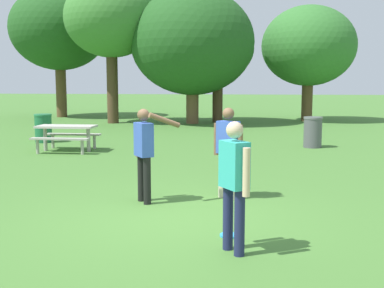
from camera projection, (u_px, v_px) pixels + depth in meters
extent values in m
plane|color=#447530|center=(172.00, 216.00, 7.79)|extent=(120.00, 120.00, 0.00)
cylinder|color=#1E234C|center=(239.00, 223.00, 6.00)|extent=(0.13, 0.13, 0.82)
cylinder|color=#1E234C|center=(228.00, 218.00, 6.22)|extent=(0.13, 0.13, 0.82)
cube|color=#33B2AD|center=(234.00, 165.00, 6.02)|extent=(0.40, 0.44, 0.58)
sphere|color=beige|center=(235.00, 130.00, 5.96)|extent=(0.21, 0.21, 0.21)
cylinder|color=beige|center=(246.00, 172.00, 5.80)|extent=(0.09, 0.09, 0.58)
cylinder|color=beige|center=(223.00, 165.00, 6.25)|extent=(0.09, 0.09, 0.58)
cylinder|color=black|center=(141.00, 178.00, 8.70)|extent=(0.13, 0.13, 0.82)
cylinder|color=black|center=(147.00, 181.00, 8.48)|extent=(0.13, 0.13, 0.82)
cube|color=#3856B7|center=(144.00, 140.00, 8.50)|extent=(0.40, 0.44, 0.58)
sphere|color=brown|center=(143.00, 115.00, 8.44)|extent=(0.21, 0.21, 0.21)
cylinder|color=brown|center=(138.00, 141.00, 8.73)|extent=(0.09, 0.09, 0.58)
cylinder|color=brown|center=(164.00, 120.00, 8.35)|extent=(0.53, 0.40, 0.28)
cylinder|color=#B7AD93|center=(234.00, 177.00, 8.82)|extent=(0.13, 0.13, 0.82)
cylinder|color=#B7AD93|center=(222.00, 175.00, 8.98)|extent=(0.13, 0.13, 0.82)
cube|color=#3856B7|center=(228.00, 137.00, 8.81)|extent=(0.44, 0.39, 0.58)
sphere|color=brown|center=(228.00, 114.00, 8.75)|extent=(0.21, 0.21, 0.21)
cylinder|color=brown|center=(240.00, 141.00, 8.66)|extent=(0.09, 0.09, 0.58)
cylinder|color=brown|center=(216.00, 139.00, 8.98)|extent=(0.09, 0.09, 0.58)
cylinder|color=#2D9EDB|center=(229.00, 235.00, 6.79)|extent=(0.26, 0.26, 0.03)
cube|color=#B2ADA3|center=(66.00, 126.00, 14.63)|extent=(1.70, 0.76, 0.06)
cube|color=#A49F96|center=(60.00, 139.00, 14.10)|extent=(1.70, 0.26, 0.05)
cube|color=#A49F96|center=(73.00, 134.00, 15.25)|extent=(1.70, 0.26, 0.05)
cylinder|color=#A49F96|center=(45.00, 139.00, 14.75)|extent=(0.11, 0.11, 0.71)
cylinder|color=#A49F96|center=(38.00, 147.00, 14.20)|extent=(0.09, 0.09, 0.41)
cylinder|color=#A49F96|center=(53.00, 142.00, 15.34)|extent=(0.09, 0.09, 0.41)
cylinder|color=#A49F96|center=(88.00, 140.00, 14.62)|extent=(0.11, 0.11, 0.71)
cylinder|color=#A49F96|center=(82.00, 147.00, 14.06)|extent=(0.09, 0.09, 0.41)
cylinder|color=#A49F96|center=(94.00, 142.00, 15.21)|extent=(0.09, 0.09, 0.41)
cylinder|color=#515156|center=(313.00, 133.00, 15.49)|extent=(0.56, 0.56, 0.90)
cylinder|color=slate|center=(313.00, 118.00, 15.42)|extent=(0.59, 0.59, 0.06)
cylinder|color=#1E663D|center=(43.00, 129.00, 16.73)|extent=(0.56, 0.56, 0.90)
cylinder|color=#287A4B|center=(43.00, 115.00, 16.66)|extent=(0.59, 0.59, 0.06)
cylinder|color=brown|center=(61.00, 86.00, 27.63)|extent=(0.57, 0.57, 3.41)
ellipsoid|color=#21511E|center=(59.00, 28.00, 27.21)|extent=(5.37, 5.37, 4.57)
cylinder|color=#4C3823|center=(112.00, 84.00, 23.77)|extent=(0.54, 0.54, 3.80)
ellipsoid|color=#3D7A33|center=(111.00, 17.00, 23.36)|extent=(4.42, 4.42, 3.76)
cylinder|color=brown|center=(192.00, 100.00, 23.65)|extent=(0.59, 0.59, 2.24)
ellipsoid|color=#21511E|center=(192.00, 42.00, 23.29)|extent=(5.84, 5.84, 4.97)
cylinder|color=#4C3823|center=(218.00, 96.00, 24.28)|extent=(0.50, 0.50, 2.64)
ellipsoid|color=#286023|center=(218.00, 48.00, 23.98)|extent=(3.51, 3.51, 2.99)
cylinder|color=brown|center=(307.00, 97.00, 24.97)|extent=(0.55, 0.55, 2.48)
ellipsoid|color=#33702D|center=(309.00, 46.00, 24.63)|extent=(4.68, 4.68, 3.98)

